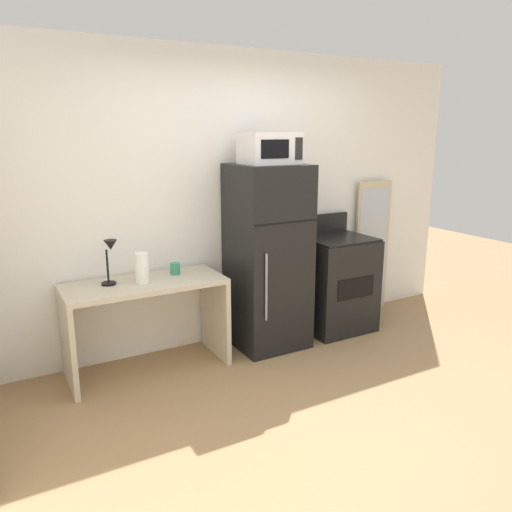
# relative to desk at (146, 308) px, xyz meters

# --- Properties ---
(ground_plane) EXTENTS (12.00, 12.00, 0.00)m
(ground_plane) POSITION_rel_desk_xyz_m (0.98, -1.36, -0.53)
(ground_plane) COLOR #9E7A51
(wall_back_white) EXTENTS (5.00, 0.10, 2.60)m
(wall_back_white) POSITION_rel_desk_xyz_m (0.98, 0.34, 0.77)
(wall_back_white) COLOR white
(wall_back_white) RESTS_ON ground
(desk) EXTENTS (1.26, 0.55, 0.75)m
(desk) POSITION_rel_desk_xyz_m (0.00, 0.00, 0.00)
(desk) COLOR beige
(desk) RESTS_ON ground
(desk_lamp) EXTENTS (0.14, 0.12, 0.35)m
(desk_lamp) POSITION_rel_desk_xyz_m (-0.24, 0.04, 0.46)
(desk_lamp) COLOR black
(desk_lamp) RESTS_ON desk
(paper_towel_roll) EXTENTS (0.11, 0.11, 0.24)m
(paper_towel_roll) POSITION_rel_desk_xyz_m (-0.02, -0.03, 0.34)
(paper_towel_roll) COLOR white
(paper_towel_roll) RESTS_ON desk
(coffee_mug) EXTENTS (0.08, 0.08, 0.09)m
(coffee_mug) POSITION_rel_desk_xyz_m (0.29, 0.08, 0.27)
(coffee_mug) COLOR #338C66
(coffee_mug) RESTS_ON desk
(refrigerator) EXTENTS (0.62, 0.62, 1.63)m
(refrigerator) POSITION_rel_desk_xyz_m (1.12, -0.03, 0.29)
(refrigerator) COLOR black
(refrigerator) RESTS_ON ground
(microwave) EXTENTS (0.46, 0.35, 0.26)m
(microwave) POSITION_rel_desk_xyz_m (1.12, -0.05, 1.23)
(microwave) COLOR silver
(microwave) RESTS_ON refrigerator
(oven_range) EXTENTS (0.65, 0.61, 1.10)m
(oven_range) POSITION_rel_desk_xyz_m (1.89, -0.02, -0.06)
(oven_range) COLOR black
(oven_range) RESTS_ON ground
(leaning_mirror) EXTENTS (0.44, 0.03, 1.40)m
(leaning_mirror) POSITION_rel_desk_xyz_m (2.57, 0.23, 0.17)
(leaning_mirror) COLOR #C6B793
(leaning_mirror) RESTS_ON ground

